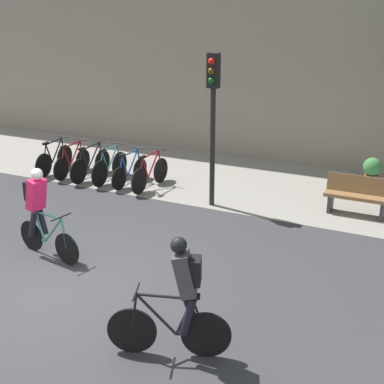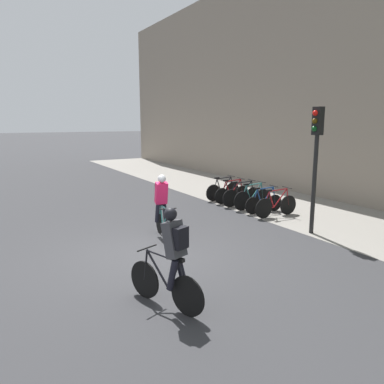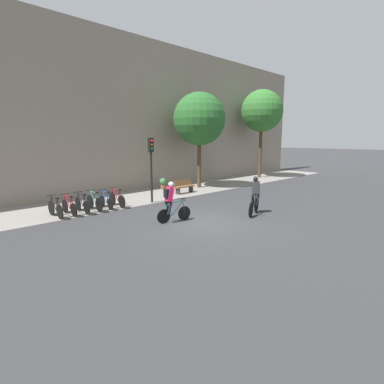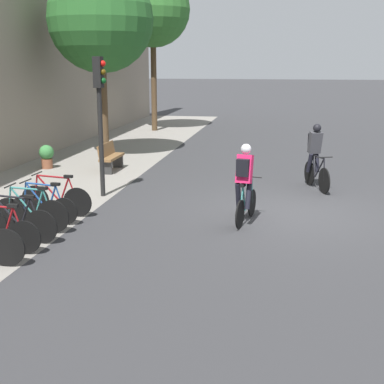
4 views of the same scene
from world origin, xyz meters
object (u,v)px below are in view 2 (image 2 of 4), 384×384
(cyclist_pink, at_px, (162,203))
(parked_bike_3, at_px, (252,198))
(cyclist_grey, at_px, (172,257))
(traffic_light_pole, at_px, (316,147))
(parked_bike_1, at_px, (232,193))
(parked_bike_4, at_px, (264,202))
(parked_bike_0, at_px, (223,190))
(parked_bike_2, at_px, (242,195))
(parked_bike_5, at_px, (276,205))

(cyclist_pink, distance_m, parked_bike_3, 4.50)
(cyclist_grey, distance_m, traffic_light_pole, 5.99)
(parked_bike_1, relative_size, parked_bike_3, 0.98)
(parked_bike_4, height_order, traffic_light_pole, traffic_light_pole)
(cyclist_grey, height_order, parked_bike_0, cyclist_grey)
(parked_bike_1, xyz_separation_m, parked_bike_3, (1.25, 0.00, 0.02))
(cyclist_pink, height_order, parked_bike_4, cyclist_pink)
(parked_bike_0, distance_m, parked_bike_2, 1.25)
(cyclist_grey, bearing_deg, parked_bike_2, 134.11)
(parked_bike_3, bearing_deg, parked_bike_2, -179.84)
(parked_bike_3, bearing_deg, cyclist_grey, -49.18)
(traffic_light_pole, bearing_deg, cyclist_grey, -70.65)
(parked_bike_1, height_order, parked_bike_2, parked_bike_2)
(cyclist_grey, relative_size, parked_bike_0, 1.09)
(parked_bike_2, height_order, traffic_light_pole, traffic_light_pole)
(parked_bike_1, relative_size, parked_bike_4, 1.05)
(parked_bike_4, bearing_deg, parked_bike_5, 0.01)
(parked_bike_3, bearing_deg, traffic_light_pole, -7.88)
(parked_bike_1, bearing_deg, cyclist_grey, -42.92)
(cyclist_pink, distance_m, parked_bike_2, 4.73)
(parked_bike_4, relative_size, traffic_light_pole, 0.44)
(cyclist_pink, xyz_separation_m, parked_bike_0, (-3.20, 4.27, -0.55))
(parked_bike_0, xyz_separation_m, parked_bike_5, (3.13, -0.00, 0.00))
(parked_bike_2, relative_size, parked_bike_4, 1.11)
(parked_bike_1, xyz_separation_m, parked_bike_2, (0.63, -0.00, 0.01))
(parked_bike_3, distance_m, traffic_light_pole, 3.81)
(cyclist_grey, bearing_deg, traffic_light_pole, 109.35)
(parked_bike_5, bearing_deg, parked_bike_1, -180.00)
(parked_bike_1, bearing_deg, cyclist_pink, -58.93)
(parked_bike_1, distance_m, parked_bike_2, 0.63)
(parked_bike_0, bearing_deg, parked_bike_5, -0.02)
(parked_bike_5, bearing_deg, parked_bike_0, 179.98)
(parked_bike_3, xyz_separation_m, traffic_light_pole, (3.18, -0.44, 2.05))
(parked_bike_3, bearing_deg, cyclist_pink, -72.79)
(parked_bike_0, relative_size, parked_bike_4, 1.05)
(cyclist_grey, bearing_deg, parked_bike_3, 130.82)
(parked_bike_2, distance_m, parked_bike_5, 1.88)
(cyclist_grey, xyz_separation_m, parked_bike_5, (-3.85, 5.91, -0.54))
(cyclist_grey, xyz_separation_m, parked_bike_4, (-4.48, 5.91, -0.57))
(parked_bike_1, bearing_deg, parked_bike_5, 0.00)
(cyclist_pink, relative_size, parked_bike_1, 1.07)
(parked_bike_1, bearing_deg, parked_bike_0, 179.91)
(parked_bike_2, height_order, parked_bike_3, parked_bike_3)
(parked_bike_3, distance_m, parked_bike_5, 1.25)
(parked_bike_4, bearing_deg, cyclist_pink, -80.72)
(traffic_light_pole, bearing_deg, cyclist_pink, -115.91)
(cyclist_grey, height_order, parked_bike_2, cyclist_grey)
(parked_bike_1, xyz_separation_m, traffic_light_pole, (4.43, -0.44, 2.08))
(parked_bike_3, bearing_deg, parked_bike_5, -0.06)
(cyclist_pink, bearing_deg, parked_bike_4, 99.28)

